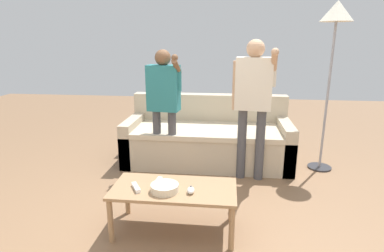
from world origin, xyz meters
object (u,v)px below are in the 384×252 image
at_px(couch, 208,139).
at_px(game_remote_wand_spare, 167,188).
at_px(snack_bowl, 165,188).
at_px(player_right, 253,94).
at_px(game_remote_wand_near, 158,182).
at_px(coffee_table, 174,193).
at_px(game_remote_wand_far, 136,187).
at_px(game_remote_nunchuk, 191,190).
at_px(floor_lamp, 336,24).
at_px(player_left, 164,97).

xyz_separation_m(couch, game_remote_wand_spare, (-0.21, -1.66, 0.12)).
xyz_separation_m(snack_bowl, player_right, (0.74, 1.18, 0.55)).
bearing_deg(snack_bowl, couch, 82.42).
bearing_deg(player_right, game_remote_wand_near, -127.90).
distance_m(couch, coffee_table, 1.62).
bearing_deg(couch, game_remote_wand_near, -101.21).
xyz_separation_m(player_right, game_remote_wand_far, (-0.97, -1.17, -0.56)).
height_order(game_remote_nunchuk, game_remote_wand_spare, game_remote_nunchuk).
distance_m(coffee_table, floor_lamp, 2.55).
distance_m(player_right, game_remote_wand_far, 1.62).
xyz_separation_m(couch, snack_bowl, (-0.22, -1.69, 0.13)).
xyz_separation_m(floor_lamp, game_remote_wand_spare, (-1.61, -1.54, -1.29)).
bearing_deg(game_remote_wand_far, couch, 74.75).
bearing_deg(game_remote_wand_near, snack_bowl, -55.61).
xyz_separation_m(player_right, game_remote_wand_near, (-0.82, -1.06, -0.56)).
bearing_deg(player_left, player_right, -4.81).
distance_m(couch, snack_bowl, 1.71).
xyz_separation_m(game_remote_wand_far, game_remote_wand_spare, (0.24, 0.02, 0.00)).
xyz_separation_m(coffee_table, player_left, (-0.31, 1.19, 0.56)).
height_order(player_right, game_remote_wand_near, player_right).
bearing_deg(game_remote_wand_spare, snack_bowl, -107.55).
height_order(player_right, game_remote_wand_far, player_right).
bearing_deg(game_remote_wand_near, player_right, 52.10).
height_order(game_remote_wand_near, game_remote_wand_spare, same).
distance_m(player_left, game_remote_wand_far, 1.35).
bearing_deg(couch, player_left, -138.46).
xyz_separation_m(floor_lamp, game_remote_wand_near, (-1.70, -1.44, -1.29)).
bearing_deg(game_remote_wand_near, game_remote_nunchuk, -24.08).
relative_size(couch, snack_bowl, 9.38).
xyz_separation_m(player_right, player_left, (-0.99, 0.08, -0.07)).
bearing_deg(game_remote_wand_spare, game_remote_wand_far, -174.92).
distance_m(snack_bowl, floor_lamp, 2.59).
relative_size(game_remote_nunchuk, game_remote_wand_far, 0.58).
bearing_deg(snack_bowl, player_right, 58.03).
bearing_deg(snack_bowl, coffee_table, 51.15).
relative_size(couch, game_remote_wand_far, 13.59).
height_order(floor_lamp, player_left, floor_lamp).
distance_m(floor_lamp, game_remote_wand_near, 2.58).
relative_size(coffee_table, player_right, 0.65).
height_order(snack_bowl, game_remote_wand_spare, snack_bowl).
xyz_separation_m(player_left, game_remote_wand_near, (0.17, -1.14, -0.50)).
height_order(snack_bowl, game_remote_nunchuk, snack_bowl).
xyz_separation_m(game_remote_nunchuk, game_remote_wand_near, (-0.29, 0.13, -0.01)).
distance_m(snack_bowl, game_remote_wand_spare, 0.04).
height_order(coffee_table, player_left, player_left).
relative_size(snack_bowl, game_remote_wand_spare, 1.50).
relative_size(coffee_table, game_remote_wand_near, 6.45).
bearing_deg(coffee_table, floor_lamp, 43.83).
distance_m(player_left, game_remote_wand_near, 1.25).
bearing_deg(game_remote_wand_far, snack_bowl, -2.28).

